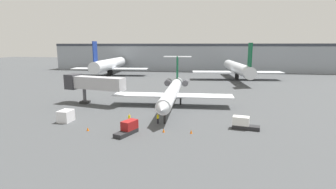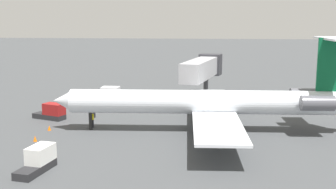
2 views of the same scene
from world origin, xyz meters
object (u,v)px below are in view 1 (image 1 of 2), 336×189
regional_jet (173,90)px  parked_airliner_west_end (110,65)px  jet_bridge (91,83)px  baggage_tug_trailing (243,124)px  ground_crew_loader (129,119)px  parked_airliner_west_mid (237,68)px  traffic_cone_near (164,130)px  baggage_tug_lead (128,128)px  ground_crew_marshaller (158,118)px  cargo_container_uld (66,116)px  traffic_cone_far (191,132)px  traffic_cone_mid (88,129)px

regional_jet → parked_airliner_west_end: 60.72m
jet_bridge → baggage_tug_trailing: bearing=-21.8°
ground_crew_loader → baggage_tug_trailing: (17.81, 0.56, -0.02)m
regional_jet → parked_airliner_west_mid: (16.71, 44.86, 0.97)m
parked_airliner_west_mid → traffic_cone_near: bearing=-103.9°
regional_jet → traffic_cone_near: size_ratio=58.27×
parked_airliner_west_mid → baggage_tug_lead: bearing=-107.6°
jet_bridge → ground_crew_marshaller: (17.06, -11.66, -3.69)m
parked_airliner_west_mid → parked_airliner_west_end: bearing=174.1°
parked_airliner_west_end → ground_crew_marshaller: bearing=-61.8°
cargo_container_uld → parked_airliner_west_mid: parked_airliner_west_mid is taller
baggage_tug_lead → baggage_tug_trailing: size_ratio=1.01×
baggage_tug_trailing → traffic_cone_far: bearing=-155.1°
ground_crew_marshaller → cargo_container_uld: bearing=-174.1°
ground_crew_marshaller → traffic_cone_mid: 10.95m
traffic_cone_mid → ground_crew_loader: bearing=41.1°
parked_airliner_west_end → baggage_tug_lead: bearing=-66.0°
baggage_tug_lead → parked_airliner_west_mid: parked_airliner_west_mid is taller
traffic_cone_mid → baggage_tug_trailing: bearing=12.2°
cargo_container_uld → parked_airliner_west_mid: (32.37, 59.63, 3.22)m
ground_crew_marshaller → cargo_container_uld: (-15.29, -1.58, 0.11)m
regional_jet → traffic_cone_near: regional_jet is taller
traffic_cone_far → jet_bridge: bearing=145.6°
jet_bridge → parked_airliner_west_mid: (34.14, 46.40, -0.37)m
regional_jet → ground_crew_loader: size_ratio=18.96×
ground_crew_loader → baggage_tug_trailing: bearing=1.8°
parked_airliner_west_mid → traffic_cone_mid: bearing=-112.7°
traffic_cone_far → ground_crew_marshaller: bearing=145.3°
traffic_cone_far → baggage_tug_lead: bearing=-169.2°
baggage_tug_trailing → parked_airliner_west_end: size_ratio=0.11×
jet_bridge → parked_airliner_west_end: 54.32m
baggage_tug_lead → ground_crew_marshaller: bearing=61.1°
baggage_tug_trailing → parked_airliner_west_mid: 58.75m
ground_crew_loader → traffic_cone_far: ground_crew_loader is taller
cargo_container_uld → traffic_cone_near: (17.02, -2.56, -0.69)m
ground_crew_loader → cargo_container_uld: 10.82m
cargo_container_uld → traffic_cone_near: size_ratio=4.62×
parked_airliner_west_end → regional_jet: bearing=-55.6°
regional_jet → jet_bridge: bearing=-175.0°
regional_jet → ground_crew_marshaller: 13.41m
traffic_cone_near → parked_airliner_west_end: 76.40m
jet_bridge → baggage_tug_trailing: size_ratio=3.38×
regional_jet → baggage_tug_lead: (-3.52, -18.89, -2.38)m
jet_bridge → traffic_cone_near: size_ratio=25.70×
jet_bridge → traffic_cone_far: jet_bridge is taller
traffic_cone_mid → parked_airliner_west_mid: size_ratio=0.01×
baggage_tug_lead → traffic_cone_mid: (-6.35, 0.28, -0.56)m
ground_crew_loader → baggage_tug_lead: bearing=-74.1°
ground_crew_marshaller → baggage_tug_trailing: bearing=-2.1°
baggage_tug_lead → traffic_cone_near: baggage_tug_lead is taller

